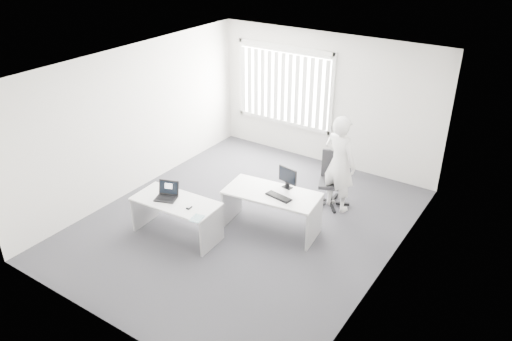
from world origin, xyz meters
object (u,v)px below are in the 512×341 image
Objects in this scene: office_chair at (331,188)px; person at (340,163)px; desk_near at (176,210)px; monitor at (288,178)px; laptop at (165,192)px; desk_far at (272,203)px.

person reaches higher than office_chair.
office_chair is 0.57× the size of person.
monitor reaches higher than desk_near.
monitor reaches higher than office_chair.
office_chair reaches higher than laptop.
laptop reaches higher than desk_far.
desk_near is 4.00× the size of monitor.
desk_near is at bearing -147.45° from desk_far.
laptop is (-2.01, -2.35, -0.11)m from person.
office_chair is (0.46, 1.35, -0.20)m from desk_far.
office_chair is (1.69, 2.37, -0.16)m from desk_near.
desk_far is (1.23, 1.02, 0.04)m from desk_near.
monitor is (1.35, 1.31, 0.43)m from desk_near.
monitor is (1.51, 1.37, 0.11)m from laptop.
office_chair is 2.75× the size of monitor.
person reaches higher than desk_far.
desk_far is at bearing 77.77° from person.
desk_far is at bearing 18.01° from laptop.
desk_far is at bearing -103.06° from monitor.
monitor is at bearing 77.07° from person.
laptop is at bearing -149.43° from desk_far.
desk_far is 1.62× the size of office_chair.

